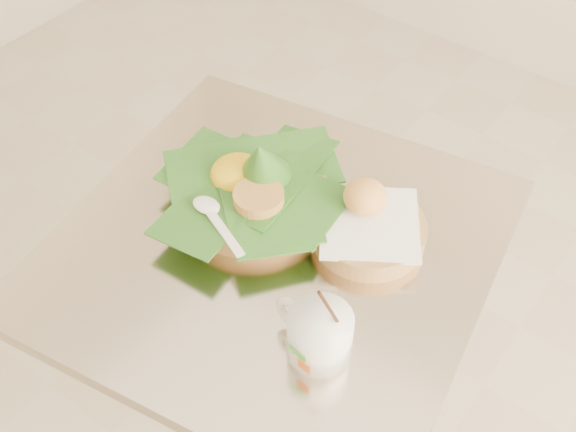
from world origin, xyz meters
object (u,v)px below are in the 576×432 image
Objects in this scene: rice_basket at (253,186)px; coffee_mug at (318,333)px; cafe_table at (276,318)px; bread_basket at (368,225)px.

coffee_mug is at bearing -34.15° from rice_basket.
cafe_table is 0.30m from bread_basket.
cafe_table is 0.34m from coffee_mug.
rice_basket reaches higher than bread_basket.
rice_basket is 0.32m from coffee_mug.
bread_basket is at bearing 42.19° from cafe_table.
cafe_table is 4.87× the size of coffee_mug.
bread_basket is 0.24m from coffee_mug.
cafe_table is 2.49× the size of rice_basket.
rice_basket is 1.44× the size of bread_basket.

